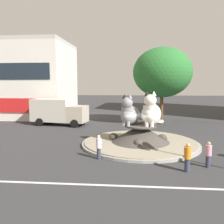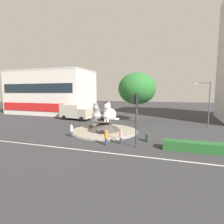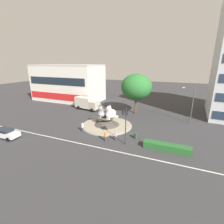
{
  "view_description": "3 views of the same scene",
  "coord_description": "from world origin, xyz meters",
  "px_view_note": "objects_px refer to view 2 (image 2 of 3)",
  "views": [
    {
      "loc": [
        -0.66,
        -18.9,
        4.9
      ],
      "look_at": [
        -2.48,
        2.2,
        2.35
      ],
      "focal_mm": 38.22,
      "sensor_mm": 36.0,
      "label": 1
    },
    {
      "loc": [
        8.47,
        -22.65,
        5.58
      ],
      "look_at": [
        0.64,
        1.65,
        2.64
      ],
      "focal_mm": 28.1,
      "sensor_mm": 36.0,
      "label": 2
    },
    {
      "loc": [
        12.02,
        -26.05,
        11.43
      ],
      "look_at": [
        0.35,
        1.66,
        2.29
      ],
      "focal_mm": 26.13,
      "sensor_mm": 36.0,
      "label": 3
    }
  ],
  "objects_px": {
    "pedestrian_pink_shirt": "(121,137)",
    "litter_bin": "(148,138)",
    "broadleaf_tree_behind_island": "(137,89)",
    "pedestrian_orange_shirt": "(106,137)",
    "traffic_light_mast": "(136,108)",
    "pedestrian_white_shirt": "(72,130)",
    "cat_statue_white": "(109,114)",
    "delivery_box_truck": "(75,112)",
    "shophouse_block": "(51,92)",
    "cat_statue_grey": "(98,114)",
    "streetlight_arm": "(207,101)"
  },
  "relations": [
    {
      "from": "pedestrian_pink_shirt",
      "to": "litter_bin",
      "type": "distance_m",
      "value": 3.26
    },
    {
      "from": "broadleaf_tree_behind_island",
      "to": "pedestrian_orange_shirt",
      "type": "relative_size",
      "value": 5.6
    },
    {
      "from": "traffic_light_mast",
      "to": "pedestrian_white_shirt",
      "type": "relative_size",
      "value": 3.42
    },
    {
      "from": "cat_statue_white",
      "to": "traffic_light_mast",
      "type": "height_order",
      "value": "traffic_light_mast"
    },
    {
      "from": "pedestrian_white_shirt",
      "to": "delivery_box_truck",
      "type": "relative_size",
      "value": 0.23
    },
    {
      "from": "traffic_light_mast",
      "to": "litter_bin",
      "type": "height_order",
      "value": "traffic_light_mast"
    },
    {
      "from": "pedestrian_orange_shirt",
      "to": "litter_bin",
      "type": "height_order",
      "value": "pedestrian_orange_shirt"
    },
    {
      "from": "broadleaf_tree_behind_island",
      "to": "litter_bin",
      "type": "bearing_deg",
      "value": -74.61
    },
    {
      "from": "shophouse_block",
      "to": "delivery_box_truck",
      "type": "height_order",
      "value": "shophouse_block"
    },
    {
      "from": "pedestrian_pink_shirt",
      "to": "broadleaf_tree_behind_island",
      "type": "bearing_deg",
      "value": -100.58
    },
    {
      "from": "cat_statue_grey",
      "to": "delivery_box_truck",
      "type": "bearing_deg",
      "value": -112.59
    },
    {
      "from": "broadleaf_tree_behind_island",
      "to": "pedestrian_white_shirt",
      "type": "xyz_separation_m",
      "value": [
        -5.63,
        -13.97,
        -5.34
      ]
    },
    {
      "from": "broadleaf_tree_behind_island",
      "to": "streetlight_arm",
      "type": "bearing_deg",
      "value": -11.3
    },
    {
      "from": "pedestrian_white_shirt",
      "to": "delivery_box_truck",
      "type": "distance_m",
      "value": 13.98
    },
    {
      "from": "cat_statue_grey",
      "to": "pedestrian_orange_shirt",
      "type": "distance_m",
      "value": 6.88
    },
    {
      "from": "traffic_light_mast",
      "to": "shophouse_block",
      "type": "xyz_separation_m",
      "value": [
        -25.92,
        21.33,
        1.45
      ]
    },
    {
      "from": "broadleaf_tree_behind_island",
      "to": "pedestrian_white_shirt",
      "type": "bearing_deg",
      "value": -111.96
    },
    {
      "from": "streetlight_arm",
      "to": "broadleaf_tree_behind_island",
      "type": "bearing_deg",
      "value": -2.48
    },
    {
      "from": "traffic_light_mast",
      "to": "delivery_box_truck",
      "type": "xyz_separation_m",
      "value": [
        -14.81,
        13.78,
        -2.34
      ]
    },
    {
      "from": "broadleaf_tree_behind_island",
      "to": "shophouse_block",
      "type": "bearing_deg",
      "value": 165.87
    },
    {
      "from": "cat_statue_white",
      "to": "pedestrian_pink_shirt",
      "type": "distance_m",
      "value": 5.98
    },
    {
      "from": "broadleaf_tree_behind_island",
      "to": "delivery_box_truck",
      "type": "distance_m",
      "value": 13.16
    },
    {
      "from": "cat_statue_white",
      "to": "traffic_light_mast",
      "type": "distance_m",
      "value": 7.2
    },
    {
      "from": "delivery_box_truck",
      "to": "cat_statue_grey",
      "type": "bearing_deg",
      "value": -34.93
    },
    {
      "from": "traffic_light_mast",
      "to": "pedestrian_white_shirt",
      "type": "xyz_separation_m",
      "value": [
        -8.21,
        1.48,
        -3.14
      ]
    },
    {
      "from": "shophouse_block",
      "to": "traffic_light_mast",
      "type": "bearing_deg",
      "value": -38.66
    },
    {
      "from": "streetlight_arm",
      "to": "pedestrian_pink_shirt",
      "type": "bearing_deg",
      "value": 59.31
    },
    {
      "from": "pedestrian_pink_shirt",
      "to": "delivery_box_truck",
      "type": "xyz_separation_m",
      "value": [
        -13.19,
        13.28,
        0.84
      ]
    },
    {
      "from": "cat_statue_grey",
      "to": "streetlight_arm",
      "type": "relative_size",
      "value": 0.36
    },
    {
      "from": "traffic_light_mast",
      "to": "delivery_box_truck",
      "type": "distance_m",
      "value": 20.36
    },
    {
      "from": "pedestrian_pink_shirt",
      "to": "cat_statue_grey",
      "type": "bearing_deg",
      "value": -61.1
    },
    {
      "from": "shophouse_block",
      "to": "broadleaf_tree_behind_island",
      "type": "relative_size",
      "value": 2.3
    },
    {
      "from": "traffic_light_mast",
      "to": "litter_bin",
      "type": "distance_m",
      "value": 4.38
    },
    {
      "from": "litter_bin",
      "to": "traffic_light_mast",
      "type": "bearing_deg",
      "value": -113.27
    },
    {
      "from": "cat_statue_white",
      "to": "delivery_box_truck",
      "type": "distance_m",
      "value": 13.27
    },
    {
      "from": "streetlight_arm",
      "to": "pedestrian_white_shirt",
      "type": "height_order",
      "value": "streetlight_arm"
    },
    {
      "from": "pedestrian_white_shirt",
      "to": "litter_bin",
      "type": "height_order",
      "value": "pedestrian_white_shirt"
    },
    {
      "from": "traffic_light_mast",
      "to": "broadleaf_tree_behind_island",
      "type": "height_order",
      "value": "broadleaf_tree_behind_island"
    },
    {
      "from": "broadleaf_tree_behind_island",
      "to": "cat_statue_grey",
      "type": "bearing_deg",
      "value": -110.39
    },
    {
      "from": "cat_statue_white",
      "to": "pedestrian_orange_shirt",
      "type": "distance_m",
      "value": 6.17
    },
    {
      "from": "cat_statue_white",
      "to": "pedestrian_pink_shirt",
      "type": "relative_size",
      "value": 1.79
    },
    {
      "from": "pedestrian_white_shirt",
      "to": "shophouse_block",
      "type": "bearing_deg",
      "value": 153.88
    },
    {
      "from": "cat_statue_grey",
      "to": "delivery_box_truck",
      "type": "height_order",
      "value": "cat_statue_grey"
    },
    {
      "from": "pedestrian_pink_shirt",
      "to": "shophouse_block",
      "type": "bearing_deg",
      "value": -54.85
    },
    {
      "from": "pedestrian_orange_shirt",
      "to": "delivery_box_truck",
      "type": "distance_m",
      "value": 18.42
    },
    {
      "from": "cat_statue_white",
      "to": "pedestrian_orange_shirt",
      "type": "relative_size",
      "value": 1.68
    },
    {
      "from": "traffic_light_mast",
      "to": "pedestrian_orange_shirt",
      "type": "bearing_deg",
      "value": 94.28
    },
    {
      "from": "cat_statue_grey",
      "to": "delivery_box_truck",
      "type": "distance_m",
      "value": 11.93
    },
    {
      "from": "cat_statue_white",
      "to": "streetlight_arm",
      "type": "xyz_separation_m",
      "value": [
        13.41,
        7.8,
        1.53
      ]
    },
    {
      "from": "cat_statue_white",
      "to": "pedestrian_pink_shirt",
      "type": "bearing_deg",
      "value": 44.59
    }
  ]
}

